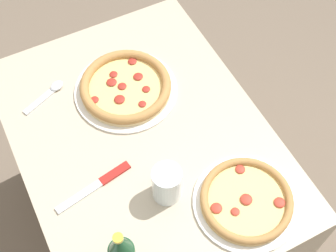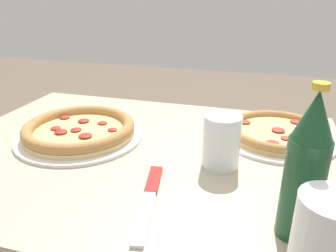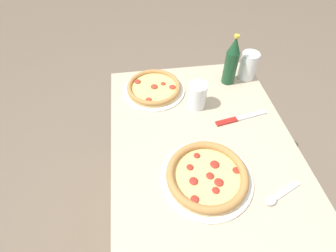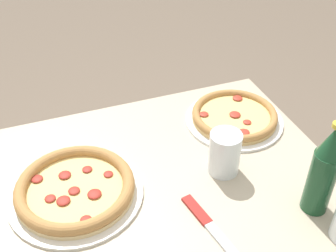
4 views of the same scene
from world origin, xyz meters
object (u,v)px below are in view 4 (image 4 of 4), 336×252
object	(u,v)px
knife	(211,228)
beer_bottle	(324,171)
pizza_pepperoni	(75,189)
glass_water	(224,154)
pizza_margherita	(234,116)

from	to	relation	value
knife	beer_bottle	bearing A→B (deg)	-5.51
pizza_pepperoni	knife	size ratio (longest dim) A/B	1.38
pizza_pepperoni	glass_water	bearing A→B (deg)	-6.76
glass_water	pizza_margherita	bearing A→B (deg)	55.00
glass_water	knife	xyz separation A→B (m)	(-0.11, -0.16, -0.05)
pizza_margherita	glass_water	xyz separation A→B (m)	(-0.13, -0.18, 0.04)
pizza_pepperoni	knife	bearing A→B (deg)	-38.08
pizza_margherita	beer_bottle	world-z (taller)	beer_bottle
glass_water	beer_bottle	size ratio (longest dim) A/B	0.47
beer_bottle	glass_water	bearing A→B (deg)	127.54
glass_water	knife	world-z (taller)	glass_water
glass_water	pizza_pepperoni	bearing A→B (deg)	173.24
pizza_pepperoni	beer_bottle	xyz separation A→B (m)	(0.52, -0.23, 0.10)
glass_water	knife	size ratio (longest dim) A/B	0.49
pizza_margherita	beer_bottle	size ratio (longest dim) A/B	1.17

